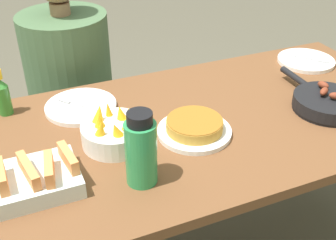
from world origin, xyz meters
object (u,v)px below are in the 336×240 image
empty_plate_far_right (306,61)px  person_figure (74,112)px  frittata_plate_center (194,128)px  skillet (326,102)px  fruit_bowl_mango (114,132)px  water_bottle (141,150)px  empty_plate_near_front (81,106)px  hot_sauce_bottle (2,95)px  melon_tray (28,180)px

empty_plate_far_right → person_figure: size_ratio=0.20×
frittata_plate_center → person_figure: bearing=109.5°
skillet → fruit_bowl_mango: bearing=84.6°
water_bottle → person_figure: 0.95m
empty_plate_near_front → frittata_plate_center: bearing=-45.0°
empty_plate_near_front → fruit_bowl_mango: 0.25m
fruit_bowl_mango → person_figure: size_ratio=0.17×
skillet → frittata_plate_center: 0.49m
empty_plate_far_right → frittata_plate_center: bearing=-156.1°
frittata_plate_center → fruit_bowl_mango: fruit_bowl_mango is taller
skillet → empty_plate_near_front: 0.86m
empty_plate_far_right → fruit_bowl_mango: size_ratio=1.17×
empty_plate_near_front → hot_sauce_bottle: 0.26m
empty_plate_far_right → water_bottle: water_bottle is taller
skillet → person_figure: 1.11m
water_bottle → skillet: bearing=8.4°
melon_tray → frittata_plate_center: 0.52m
frittata_plate_center → person_figure: size_ratio=0.20×
skillet → fruit_bowl_mango: 0.74m
frittata_plate_center → water_bottle: bearing=-147.4°
fruit_bowl_mango → frittata_plate_center: bearing=-11.7°
empty_plate_far_right → water_bottle: bearing=-153.7°
hot_sauce_bottle → melon_tray: bearing=-87.3°
skillet → empty_plate_far_right: 0.39m
melon_tray → empty_plate_near_front: bearing=58.6°
melon_tray → person_figure: bearing=71.8°
fruit_bowl_mango → melon_tray: bearing=-156.4°
melon_tray → hot_sauce_bottle: size_ratio=1.63×
skillet → fruit_bowl_mango: fruit_bowl_mango is taller
frittata_plate_center → hot_sauce_bottle: 0.65m
melon_tray → water_bottle: size_ratio=1.25×
melon_tray → frittata_plate_center: size_ratio=1.14×
skillet → empty_plate_near_front: bearing=68.5°
skillet → person_figure: person_figure is taller
skillet → fruit_bowl_mango: size_ratio=1.90×
melon_tray → skillet: 1.01m
water_bottle → hot_sauce_bottle: (-0.31, 0.51, -0.03)m
empty_plate_near_front → person_figure: person_figure is taller
skillet → empty_plate_far_right: (0.19, 0.34, -0.02)m
melon_tray → hot_sauce_bottle: 0.44m
person_figure → melon_tray: bearing=-108.2°
melon_tray → empty_plate_near_front: size_ratio=1.09×
empty_plate_far_right → hot_sauce_bottle: hot_sauce_bottle is taller
water_bottle → hot_sauce_bottle: 0.60m
frittata_plate_center → empty_plate_far_right: (0.68, 0.30, -0.02)m
fruit_bowl_mango → person_figure: (-0.01, 0.68, -0.31)m
melon_tray → empty_plate_far_right: (1.20, 0.37, -0.03)m
frittata_plate_center → melon_tray: bearing=-172.6°
water_bottle → hot_sauce_bottle: size_ratio=1.30×
melon_tray → skillet: (1.01, 0.03, -0.01)m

